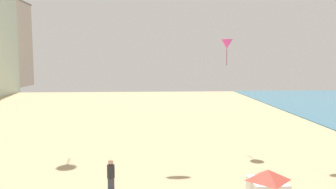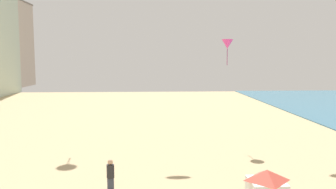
% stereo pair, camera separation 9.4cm
% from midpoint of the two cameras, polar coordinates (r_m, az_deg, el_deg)
% --- Properties ---
extents(kite_flyer, '(0.34, 0.34, 1.64)m').
position_cam_midpoint_polar(kite_flyer, '(15.74, -9.45, -13.20)').
color(kite_flyer, '#383D4C').
rests_on(kite_flyer, ground).
extents(kite_magenta_delta, '(0.83, 0.83, 1.88)m').
position_cam_midpoint_polar(kite_magenta_delta, '(25.26, 10.05, 8.34)').
color(kite_magenta_delta, '#DB3D9E').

